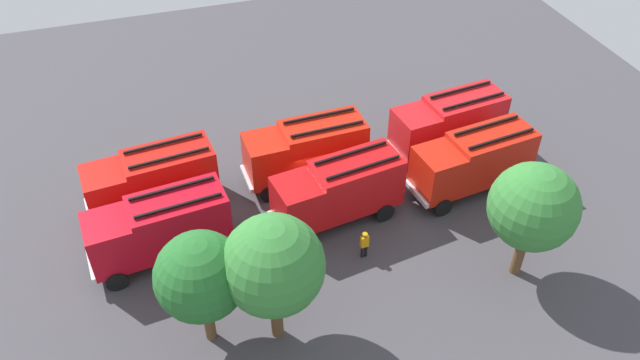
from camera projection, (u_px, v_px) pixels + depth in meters
The scene contains 15 objects.
ground_plane at pixel (320, 198), 36.46m from camera, with size 54.75×54.75×0.00m, color #423F44.
fire_truck_0 at pixel (449, 122), 38.57m from camera, with size 7.43×3.40×3.88m.
fire_truck_1 at pixel (306, 149), 36.48m from camera, with size 7.27×2.94×3.88m.
fire_truck_2 at pixel (152, 179), 34.44m from camera, with size 7.40×3.33×3.88m.
fire_truck_3 at pixel (474, 160), 35.72m from camera, with size 7.43×3.43×3.88m.
fire_truck_4 at pixel (339, 190), 33.79m from camera, with size 7.47×3.56×3.88m.
fire_truck_5 at pixel (160, 227), 31.61m from camera, with size 7.40×3.32×3.88m.
firefighter_0 at pixel (516, 202), 34.86m from camera, with size 0.43×0.27×1.66m.
firefighter_1 at pixel (364, 244), 32.40m from camera, with size 0.43×0.27×1.67m.
firefighter_2 at pixel (367, 143), 38.93m from camera, with size 0.29×0.45×1.73m.
firefighter_3 at pixel (380, 152), 38.22m from camera, with size 0.46×0.32×1.69m.
tree_0 at pixel (533, 207), 29.33m from camera, with size 4.28×4.28×6.64m.
tree_1 at pixel (273, 266), 26.30m from camera, with size 4.47×4.47×6.93m.
tree_2 at pixel (201, 277), 26.48m from camera, with size 4.00×4.00×6.19m.
traffic_cone_0 at pixel (534, 209), 35.24m from camera, with size 0.50×0.50×0.72m, color #F2600C.
Camera 1 is at (8.33, 25.74, 24.46)m, focal length 35.26 mm.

